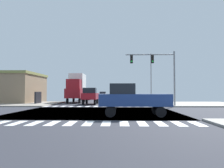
# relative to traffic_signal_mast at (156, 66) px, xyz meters

# --- Properties ---
(ground) EXTENTS (90.00, 90.00, 0.05)m
(ground) POSITION_rel_traffic_signal_mast_xyz_m (-6.53, -7.22, -4.97)
(ground) COLOR #2D2F37
(sidewalk_corner_ne) EXTENTS (12.00, 12.00, 0.14)m
(sidewalk_corner_ne) POSITION_rel_traffic_signal_mast_xyz_m (6.47, 4.78, -4.88)
(sidewalk_corner_ne) COLOR gray
(sidewalk_corner_ne) RESTS_ON ground
(sidewalk_corner_nw) EXTENTS (12.00, 12.00, 0.14)m
(sidewalk_corner_nw) POSITION_rel_traffic_signal_mast_xyz_m (-19.53, 4.78, -4.88)
(sidewalk_corner_nw) COLOR gray
(sidewalk_corner_nw) RESTS_ON ground
(crosswalk_near) EXTENTS (13.50, 2.00, 0.01)m
(crosswalk_near) POSITION_rel_traffic_signal_mast_xyz_m (-6.78, -14.52, -4.94)
(crosswalk_near) COLOR white
(crosswalk_near) RESTS_ON ground
(crosswalk_far) EXTENTS (13.50, 2.00, 0.01)m
(crosswalk_far) POSITION_rel_traffic_signal_mast_xyz_m (-6.78, 0.08, -4.94)
(crosswalk_far) COLOR white
(crosswalk_far) RESTS_ON ground
(traffic_signal_mast) EXTENTS (6.01, 0.55, 6.73)m
(traffic_signal_mast) POSITION_rel_traffic_signal_mast_xyz_m (0.00, 0.00, 0.00)
(traffic_signal_mast) COLOR gray
(traffic_signal_mast) RESTS_ON ground
(street_lamp) EXTENTS (1.78, 0.32, 8.35)m
(street_lamp) POSITION_rel_traffic_signal_mast_xyz_m (0.84, 10.80, 0.02)
(street_lamp) COLOR gray
(street_lamp) RESTS_ON ground
(sedan_nearside_1) EXTENTS (1.80, 4.30, 1.88)m
(sedan_nearside_1) POSITION_rel_traffic_signal_mast_xyz_m (-11.53, 22.15, -3.83)
(sedan_nearside_1) COLOR black
(sedan_nearside_1) RESTS_ON ground
(pickup_crossing_2) EXTENTS (2.00, 5.10, 2.35)m
(pickup_crossing_2) POSITION_rel_traffic_signal_mast_xyz_m (-8.53, 4.68, -3.65)
(pickup_crossing_2) COLOR black
(pickup_crossing_2) RESTS_ON ground
(pickup_queued_3) EXTENTS (5.10, 2.00, 2.35)m
(pickup_queued_3) POSITION_rel_traffic_signal_mast_xyz_m (-3.58, -10.72, -3.65)
(pickup_queued_3) COLOR black
(pickup_queued_3) RESTS_ON ground
(box_truck_leading_1) EXTENTS (2.40, 7.20, 4.85)m
(box_truck_leading_1) POSITION_rel_traffic_signal_mast_xyz_m (-11.53, 10.10, -2.38)
(box_truck_leading_1) COLOR black
(box_truck_leading_1) RESTS_ON ground
(sedan_trailing_2) EXTENTS (1.80, 4.30, 1.88)m
(sedan_trailing_2) POSITION_rel_traffic_signal_mast_xyz_m (-8.53, 31.20, -3.83)
(sedan_trailing_2) COLOR black
(sedan_trailing_2) RESTS_ON ground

